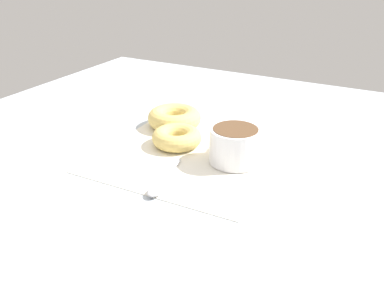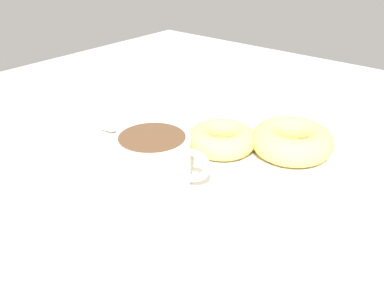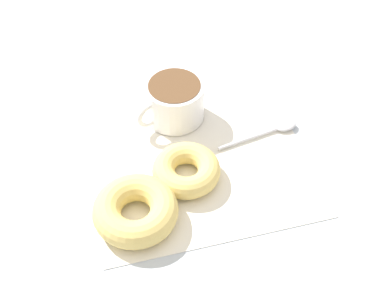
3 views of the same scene
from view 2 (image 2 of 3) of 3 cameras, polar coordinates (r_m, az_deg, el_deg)
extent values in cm
cube|color=#B2BCC6|center=(63.73, 0.44, -2.17)|extent=(120.00, 120.00, 2.00)
cube|color=white|center=(62.16, 0.00, -1.76)|extent=(33.74, 33.74, 0.30)
cylinder|color=white|center=(54.47, -5.21, -2.21)|extent=(9.55, 9.55, 6.61)
cylinder|color=brown|center=(53.02, -5.35, 0.72)|extent=(8.35, 8.35, 0.60)
torus|color=white|center=(53.13, 0.04, -2.90)|extent=(2.76, 4.55, 4.60)
torus|color=#E5C66B|center=(63.45, 4.01, 0.67)|extent=(10.13, 10.13, 3.36)
torus|color=#E5C66B|center=(63.80, 13.18, 0.42)|extent=(11.94, 11.94, 3.96)
ellipsoid|color=silver|center=(71.18, -10.92, 2.19)|extent=(2.99, 3.97, 0.90)
cylinder|color=silver|center=(67.45, -6.54, 0.91)|extent=(2.50, 11.00, 0.56)
camera|label=1|loc=(1.02, -51.60, 22.00)|focal=40.00mm
camera|label=3|loc=(1.03, 35.21, 42.13)|focal=50.00mm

